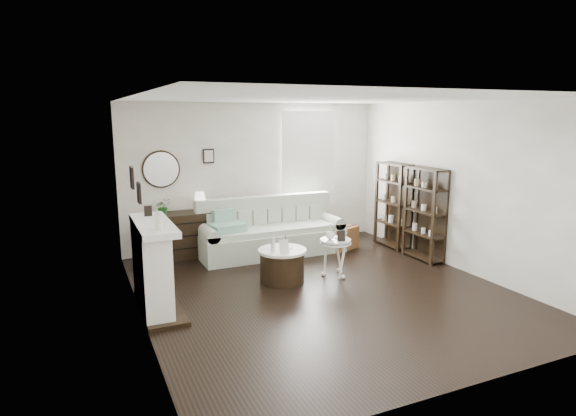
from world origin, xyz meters
name	(u,v)px	position (x,y,z in m)	size (l,w,h in m)	color
room	(291,161)	(0.73, 2.70, 1.60)	(5.50, 5.50, 5.50)	black
fireplace	(153,270)	(-2.32, 0.30, 0.54)	(0.50, 1.40, 1.84)	white
shelf_unit_far	(393,205)	(2.33, 1.55, 0.80)	(0.30, 0.80, 1.60)	black
shelf_unit_near	(425,214)	(2.33, 0.65, 0.80)	(0.30, 0.80, 1.60)	black
sofa	(270,235)	(0.03, 2.08, 0.34)	(2.61, 0.90, 1.01)	beige
quilt	(227,227)	(-0.82, 1.95, 0.59)	(0.55, 0.45, 0.14)	#227F65
suitcase	(344,239)	(1.37, 1.71, 0.21)	(0.63, 0.21, 0.42)	brown
dresser	(182,235)	(-1.50, 2.47, 0.40)	(1.20, 0.52, 0.80)	black
table_lamp	(200,202)	(-1.15, 2.47, 0.97)	(0.22, 0.22, 0.34)	white
potted_plant	(163,207)	(-1.80, 2.42, 0.94)	(0.26, 0.22, 0.28)	#1B5919
drum_table	(282,265)	(-0.38, 0.59, 0.26)	(0.73, 0.73, 0.51)	black
pedestal_table	(336,242)	(0.48, 0.50, 0.54)	(0.49, 0.49, 0.59)	silver
eiffel_drum	(286,242)	(-0.30, 0.64, 0.60)	(0.11, 0.11, 0.18)	black
bottle_drum	(273,243)	(-0.56, 0.50, 0.65)	(0.06, 0.06, 0.28)	silver
card_frame_drum	(284,246)	(-0.43, 0.40, 0.61)	(0.15, 0.01, 0.20)	silver
eiffel_ped	(340,233)	(0.58, 0.53, 0.67)	(0.10, 0.10, 0.17)	black
flask_ped	(330,232)	(0.40, 0.52, 0.71)	(0.13, 0.13, 0.25)	silver
card_frame_ped	(341,236)	(0.51, 0.37, 0.67)	(0.12, 0.01, 0.16)	black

